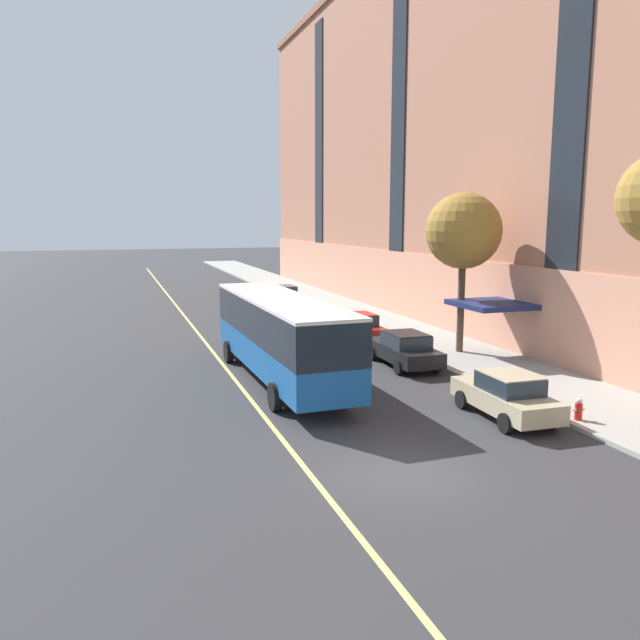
% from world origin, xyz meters
% --- Properties ---
extents(ground_plane, '(260.00, 260.00, 0.00)m').
position_xyz_m(ground_plane, '(0.00, 0.00, 0.00)').
color(ground_plane, '#303033').
extents(sidewalk, '(4.96, 160.00, 0.15)m').
position_xyz_m(sidewalk, '(9.10, 3.00, 0.07)').
color(sidewalk, '#9E9B93').
rests_on(sidewalk, ground).
extents(city_bus, '(3.02, 12.34, 3.47)m').
position_xyz_m(city_bus, '(-0.62, 9.89, 2.03)').
color(city_bus, '#19569E').
rests_on(city_bus, ground).
extents(parked_car_champagne_1, '(2.00, 4.37, 1.56)m').
position_xyz_m(parked_car_champagne_1, '(5.27, 2.96, 0.78)').
color(parked_car_champagne_1, '#BCAD89').
rests_on(parked_car_champagne_1, ground).
extents(parked_car_red_2, '(2.00, 4.29, 1.56)m').
position_xyz_m(parked_car_red_2, '(5.55, 16.83, 0.78)').
color(parked_car_red_2, '#B21E19').
rests_on(parked_car_red_2, ground).
extents(parked_car_black_3, '(2.08, 4.75, 1.56)m').
position_xyz_m(parked_car_black_3, '(5.39, 10.81, 0.78)').
color(parked_car_black_3, black).
rests_on(parked_car_black_3, ground).
extents(parked_car_darkgray_4, '(2.04, 4.43, 1.56)m').
position_xyz_m(parked_car_darkgray_4, '(5.49, 31.78, 0.78)').
color(parked_car_darkgray_4, '#4C4C51').
rests_on(parked_car_darkgray_4, ground).
extents(street_tree_far_uptown, '(3.63, 3.63, 7.67)m').
position_xyz_m(street_tree_far_uptown, '(9.07, 12.19, 5.97)').
color(street_tree_far_uptown, brown).
rests_on(street_tree_far_uptown, sidewalk).
extents(fire_hydrant, '(0.42, 0.24, 0.72)m').
position_xyz_m(fire_hydrant, '(7.12, 1.68, 0.49)').
color(fire_hydrant, red).
rests_on(fire_hydrant, sidewalk).
extents(lane_centerline, '(0.16, 140.00, 0.01)m').
position_xyz_m(lane_centerline, '(-2.32, 3.00, 0.00)').
color(lane_centerline, '#E0D66B').
rests_on(lane_centerline, ground).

